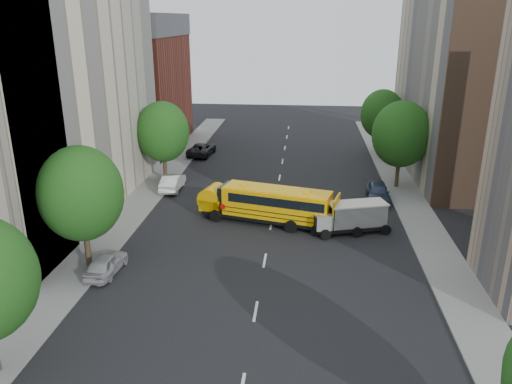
# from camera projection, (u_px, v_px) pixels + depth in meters

# --- Properties ---
(ground) EXTENTS (120.00, 120.00, 0.00)m
(ground) POSITION_uv_depth(u_px,v_px,m) (267.00, 247.00, 34.43)
(ground) COLOR black
(ground) RESTS_ON ground
(sidewalk_left) EXTENTS (3.00, 80.00, 0.12)m
(sidewalk_left) POSITION_uv_depth(u_px,v_px,m) (130.00, 214.00, 40.18)
(sidewalk_left) COLOR slate
(sidewalk_left) RESTS_ON ground
(sidewalk_right) EXTENTS (3.00, 80.00, 0.12)m
(sidewalk_right) POSITION_uv_depth(u_px,v_px,m) (422.00, 225.00, 38.04)
(sidewalk_right) COLOR slate
(sidewalk_right) RESTS_ON ground
(lane_markings) EXTENTS (0.15, 64.00, 0.01)m
(lane_markings) POSITION_uv_depth(u_px,v_px,m) (276.00, 198.00, 43.82)
(lane_markings) COLOR silver
(lane_markings) RESTS_ON ground
(building_left_cream) EXTENTS (10.00, 26.00, 20.00)m
(building_left_cream) POSITION_uv_depth(u_px,v_px,m) (42.00, 86.00, 38.44)
(building_left_cream) COLOR beige
(building_left_cream) RESTS_ON ground
(building_left_redbrick) EXTENTS (10.00, 15.00, 13.00)m
(building_left_redbrick) POSITION_uv_depth(u_px,v_px,m) (137.00, 92.00, 60.26)
(building_left_redbrick) COLOR maroon
(building_left_redbrick) RESTS_ON ground
(building_right_far) EXTENTS (10.00, 22.00, 18.00)m
(building_right_far) POSITION_uv_depth(u_px,v_px,m) (468.00, 83.00, 48.58)
(building_right_far) COLOR #BAAA91
(building_right_far) RESTS_ON ground
(building_right_sidewall) EXTENTS (10.10, 0.30, 18.00)m
(building_right_sidewall) POSITION_uv_depth(u_px,v_px,m) (511.00, 100.00, 38.25)
(building_right_sidewall) COLOR brown
(building_right_sidewall) RESTS_ON ground
(street_tree_1) EXTENTS (5.12, 5.12, 7.90)m
(street_tree_1) POSITION_uv_depth(u_px,v_px,m) (81.00, 194.00, 30.06)
(street_tree_1) COLOR #38281C
(street_tree_1) RESTS_ON ground
(street_tree_2) EXTENTS (4.99, 4.99, 7.71)m
(street_tree_2) POSITION_uv_depth(u_px,v_px,m) (163.00, 132.00, 47.01)
(street_tree_2) COLOR #38281C
(street_tree_2) RESTS_ON ground
(street_tree_4) EXTENTS (5.25, 5.25, 8.10)m
(street_tree_4) POSITION_uv_depth(u_px,v_px,m) (401.00, 134.00, 44.89)
(street_tree_4) COLOR #38281C
(street_tree_4) RESTS_ON ground
(street_tree_5) EXTENTS (4.86, 4.86, 7.51)m
(street_tree_5) POSITION_uv_depth(u_px,v_px,m) (382.00, 114.00, 56.29)
(street_tree_5) COLOR #38281C
(street_tree_5) RESTS_ON ground
(school_bus) EXTENTS (10.44, 4.79, 2.88)m
(school_bus) POSITION_uv_depth(u_px,v_px,m) (267.00, 203.00, 38.14)
(school_bus) COLOR black
(school_bus) RESTS_ON ground
(safari_truck) EXTENTS (5.57, 3.26, 2.25)m
(safari_truck) POSITION_uv_depth(u_px,v_px,m) (351.00, 217.00, 36.55)
(safari_truck) COLOR black
(safari_truck) RESTS_ON ground
(parked_car_0) EXTENTS (1.78, 3.95, 1.32)m
(parked_car_0) POSITION_uv_depth(u_px,v_px,m) (106.00, 264.00, 30.70)
(parked_car_0) COLOR #ABAAB0
(parked_car_0) RESTS_ON ground
(parked_car_1) EXTENTS (1.64, 4.48, 1.47)m
(parked_car_1) POSITION_uv_depth(u_px,v_px,m) (173.00, 182.00, 45.76)
(parked_car_1) COLOR silver
(parked_car_1) RESTS_ON ground
(parked_car_2) EXTENTS (2.86, 5.39, 1.44)m
(parked_car_2) POSITION_uv_depth(u_px,v_px,m) (202.00, 149.00, 57.38)
(parked_car_2) COLOR black
(parked_car_2) RESTS_ON ground
(parked_car_4) EXTENTS (2.06, 4.64, 1.55)m
(parked_car_4) POSITION_uv_depth(u_px,v_px,m) (378.00, 192.00, 43.03)
(parked_car_4) COLOR #313C57
(parked_car_4) RESTS_ON ground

